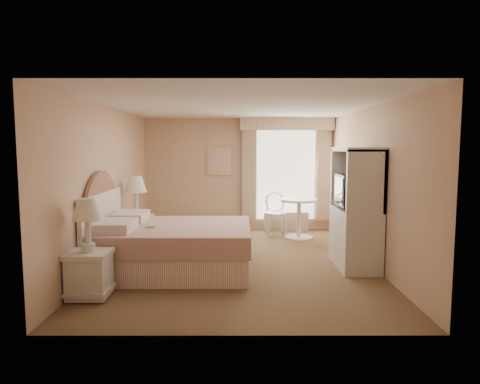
{
  "coord_description": "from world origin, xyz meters",
  "views": [
    {
      "loc": [
        0.01,
        -6.82,
        1.86
      ],
      "look_at": [
        0.02,
        0.3,
        1.11
      ],
      "focal_mm": 32.0,
      "sensor_mm": 36.0,
      "label": 1
    }
  ],
  "objects_px": {
    "bed": "(165,245)",
    "nightstand_near": "(89,261)",
    "round_table": "(299,212)",
    "cafe_chair": "(276,210)",
    "armoire": "(356,218)",
    "nightstand_far": "(136,223)"
  },
  "relations": [
    {
      "from": "cafe_chair",
      "to": "nightstand_near",
      "type": "bearing_deg",
      "value": -130.76
    },
    {
      "from": "nightstand_near",
      "to": "nightstand_far",
      "type": "bearing_deg",
      "value": 90.0
    },
    {
      "from": "cafe_chair",
      "to": "armoire",
      "type": "relative_size",
      "value": 0.49
    },
    {
      "from": "bed",
      "to": "nightstand_near",
      "type": "bearing_deg",
      "value": -121.54
    },
    {
      "from": "bed",
      "to": "cafe_chair",
      "type": "height_order",
      "value": "bed"
    },
    {
      "from": "nightstand_near",
      "to": "bed",
      "type": "bearing_deg",
      "value": 58.46
    },
    {
      "from": "nightstand_near",
      "to": "armoire",
      "type": "xyz_separation_m",
      "value": [
        3.65,
        1.39,
        0.31
      ]
    },
    {
      "from": "bed",
      "to": "armoire",
      "type": "relative_size",
      "value": 1.25
    },
    {
      "from": "nightstand_near",
      "to": "cafe_chair",
      "type": "height_order",
      "value": "nightstand_near"
    },
    {
      "from": "bed",
      "to": "cafe_chair",
      "type": "bearing_deg",
      "value": 55.16
    },
    {
      "from": "nightstand_near",
      "to": "nightstand_far",
      "type": "distance_m",
      "value": 2.44
    },
    {
      "from": "bed",
      "to": "nightstand_near",
      "type": "xyz_separation_m",
      "value": [
        -0.73,
        -1.19,
        0.07
      ]
    },
    {
      "from": "round_table",
      "to": "nightstand_near",
      "type": "bearing_deg",
      "value": -131.26
    },
    {
      "from": "bed",
      "to": "round_table",
      "type": "relative_size",
      "value": 2.88
    },
    {
      "from": "nightstand_near",
      "to": "armoire",
      "type": "height_order",
      "value": "armoire"
    },
    {
      "from": "nightstand_far",
      "to": "round_table",
      "type": "height_order",
      "value": "nightstand_far"
    },
    {
      "from": "cafe_chair",
      "to": "armoire",
      "type": "xyz_separation_m",
      "value": [
        1.02,
        -2.53,
        0.25
      ]
    },
    {
      "from": "bed",
      "to": "nightstand_near",
      "type": "height_order",
      "value": "bed"
    },
    {
      "from": "round_table",
      "to": "nightstand_far",
      "type": "bearing_deg",
      "value": -160.94
    },
    {
      "from": "nightstand_far",
      "to": "round_table",
      "type": "relative_size",
      "value": 1.64
    },
    {
      "from": "round_table",
      "to": "armoire",
      "type": "distance_m",
      "value": 2.2
    },
    {
      "from": "nightstand_near",
      "to": "armoire",
      "type": "bearing_deg",
      "value": 20.79
    }
  ]
}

